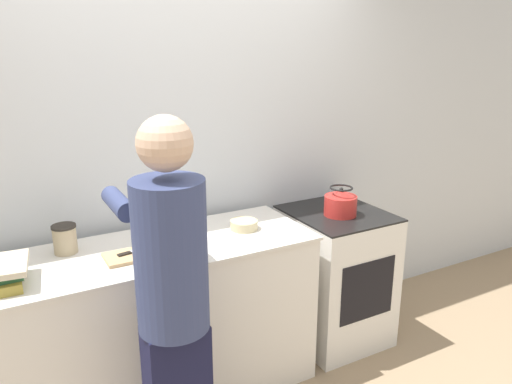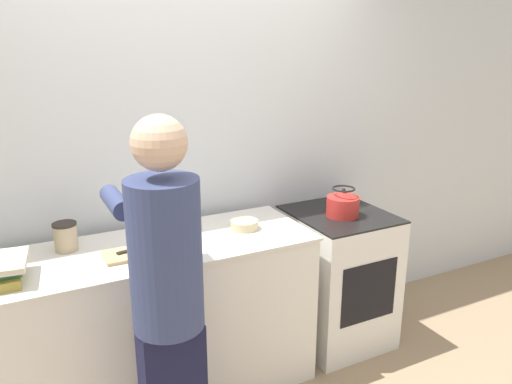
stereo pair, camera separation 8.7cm
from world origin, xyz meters
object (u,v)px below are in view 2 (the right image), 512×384
Objects in this scene: person at (167,293)px; oven at (337,277)px; cutting_board at (133,253)px; bowl_prep at (244,225)px; canister_jar at (66,237)px; kettle at (343,204)px; knife at (133,250)px.

oven is at bearing 23.54° from person.
bowl_prep is at bearing 6.43° from cutting_board.
person is 5.93× the size of cutting_board.
canister_jar is at bearing 142.77° from cutting_board.
kettle is at bearing 1.78° from cutting_board.
kettle is (1.35, 0.02, 0.04)m from knife.
canister_jar is (-0.29, 0.22, 0.07)m from cutting_board.
person is 8.19× the size of kettle.
cutting_board is 0.37m from canister_jar.
canister_jar is (-0.32, 0.72, 0.06)m from person.
canister_jar reaches higher than knife.
person is 10.59× the size of bowl_prep.
kettle is at bearing -8.58° from knife.
kettle is 0.68m from bowl_prep.
kettle reaches higher than cutting_board.
oven is at bearing 0.99° from bowl_prep.
person reaches higher than knife.
kettle reaches higher than canister_jar.
kettle is (1.36, 0.04, 0.05)m from cutting_board.
oven is 1.56m from person.
bowl_prep is 1.07× the size of canister_jar.
cutting_board is at bearing -178.22° from kettle.
kettle is (-0.02, -0.05, 0.54)m from oven.
knife is at bearing 68.62° from cutting_board.
person reaches higher than bowl_prep.
oven is 1.46m from cutting_board.
bowl_prep is at bearing 41.55° from person.
cutting_board is (-1.38, -0.09, 0.48)m from oven.
knife reaches higher than oven.
oven is 5.62× the size of bowl_prep.
canister_jar reaches higher than cutting_board.
knife is at bearing 92.00° from person.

